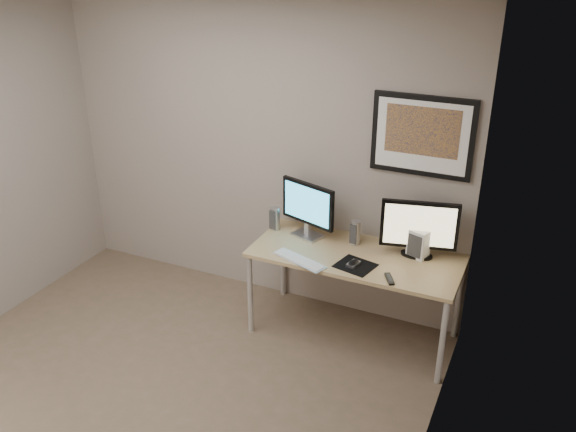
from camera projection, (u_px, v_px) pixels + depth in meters
name	position (u px, v px, depth m)	size (l,w,h in m)	color
floor	(151.00, 403.00, 4.22)	(3.60, 3.60, 0.00)	brown
room	(169.00, 159.00, 3.90)	(3.60, 3.60, 3.60)	white
desk	(355.00, 262.00, 4.68)	(1.60, 0.70, 0.73)	#9A7C4A
framed_art	(422.00, 136.00, 4.42)	(0.75, 0.04, 0.60)	black
monitor_large	(308.00, 207.00, 4.82)	(0.49, 0.23, 0.46)	#B2B2B7
monitor_tv	(419.00, 228.00, 4.52)	(0.57, 0.18, 0.45)	black
speaker_left	(275.00, 218.00, 5.00)	(0.08, 0.08, 0.20)	#B2B2B7
speaker_right	(355.00, 232.00, 4.77)	(0.08, 0.08, 0.20)	#B2B2B7
keyboard	(299.00, 260.00, 4.55)	(0.45, 0.12, 0.02)	silver
mousepad	(355.00, 266.00, 4.49)	(0.27, 0.24, 0.00)	black
mouse	(353.00, 263.00, 4.48)	(0.06, 0.11, 0.04)	black
remote	(390.00, 279.00, 4.30)	(0.04, 0.15, 0.02)	black
fan_unit	(419.00, 244.00, 4.57)	(0.15, 0.11, 0.22)	white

